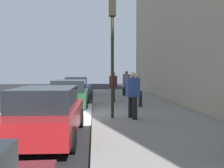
% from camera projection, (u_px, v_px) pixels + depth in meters
% --- Properties ---
extents(ground_plane, '(56.00, 56.00, 0.00)m').
position_uv_depth(ground_plane, '(70.00, 115.00, 11.35)').
color(ground_plane, black).
extents(sidewalk, '(28.00, 4.60, 0.15)m').
position_uv_depth(sidewalk, '(143.00, 113.00, 11.59)').
color(sidewalk, gray).
rests_on(sidewalk, ground).
extents(snow_bank_curb, '(4.53, 0.56, 0.22)m').
position_uv_depth(snow_bank_curb, '(86.00, 113.00, 11.48)').
color(snow_bank_curb, white).
rests_on(snow_bank_curb, ground).
extents(parked_car_red, '(4.59, 1.98, 1.51)m').
position_uv_depth(parked_car_red, '(47.00, 113.00, 7.42)').
color(parked_car_red, black).
rests_on(parked_car_red, ground).
extents(parked_car_green, '(4.32, 1.90, 1.51)m').
position_uv_depth(parked_car_green, '(70.00, 94.00, 13.33)').
color(parked_car_green, black).
rests_on(parked_car_green, ground).
extents(parked_car_navy, '(4.36, 1.94, 1.51)m').
position_uv_depth(parked_car_navy, '(77.00, 87.00, 19.97)').
color(parked_car_navy, black).
rests_on(parked_car_navy, ground).
extents(pedestrian_black_coat, '(0.49, 0.54, 1.66)m').
position_uv_depth(pedestrian_black_coat, '(137.00, 89.00, 13.10)').
color(pedestrian_black_coat, black).
rests_on(pedestrian_black_coat, sidewalk).
extents(pedestrian_grey_coat, '(0.58, 0.57, 1.83)m').
position_uv_depth(pedestrian_grey_coat, '(126.00, 83.00, 18.75)').
color(pedestrian_grey_coat, black).
rests_on(pedestrian_grey_coat, sidewalk).
extents(pedestrian_blue_coat, '(0.58, 0.54, 1.79)m').
position_uv_depth(pedestrian_blue_coat, '(133.00, 94.00, 9.79)').
color(pedestrian_blue_coat, black).
rests_on(pedestrian_blue_coat, sidewalk).
extents(pedestrian_burgundy_coat, '(0.58, 0.50, 1.77)m').
position_uv_depth(pedestrian_burgundy_coat, '(113.00, 86.00, 15.38)').
color(pedestrian_burgundy_coat, black).
rests_on(pedestrian_burgundy_coat, sidewalk).
extents(traffic_light_pole, '(0.35, 0.26, 4.62)m').
position_uv_depth(traffic_light_pole, '(112.00, 38.00, 9.77)').
color(traffic_light_pole, '#2D2D19').
rests_on(traffic_light_pole, sidewalk).
extents(rolling_suitcase, '(0.34, 0.22, 0.89)m').
position_uv_depth(rolling_suitcase, '(124.00, 92.00, 19.22)').
color(rolling_suitcase, black).
rests_on(rolling_suitcase, sidewalk).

